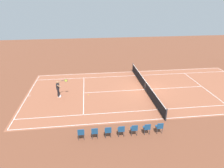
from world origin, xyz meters
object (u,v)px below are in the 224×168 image
spectator_chair_1 (147,128)px  spectator_chair_3 (121,130)px  tennis_player_near (58,88)px  spectator_chair_2 (134,129)px  spectator_chair_4 (108,131)px  spectator_chair_5 (95,132)px  spectator_chair_6 (81,133)px  tennis_net (145,85)px  tennis_ball (89,95)px  spectator_chair_0 (160,127)px

spectator_chair_1 → spectator_chair_3: same height
tennis_player_near → spectator_chair_3: bearing=126.9°
spectator_chair_2 → spectator_chair_4: bearing=0.0°
spectator_chair_4 → spectator_chair_5: size_ratio=1.00×
spectator_chair_1 → spectator_chair_6: same height
tennis_net → spectator_chair_4: bearing=56.9°
spectator_chair_2 → spectator_chair_4: same height
tennis_player_near → spectator_chair_5: bearing=115.5°
spectator_chair_1 → spectator_chair_6: bearing=0.0°
tennis_ball → spectator_chair_0: spectator_chair_0 is taller
tennis_net → spectator_chair_3: (3.77, 7.18, 0.03)m
tennis_player_near → spectator_chair_1: tennis_player_near is taller
spectator_chair_6 → tennis_ball: bearing=-95.0°
spectator_chair_3 → spectator_chair_1: bearing=180.0°
spectator_chair_2 → spectator_chair_5: same height
spectator_chair_3 → spectator_chair_4: 0.91m
spectator_chair_6 → tennis_net: bearing=-132.2°
spectator_chair_4 → spectator_chair_1: bearing=180.0°
tennis_ball → spectator_chair_2: size_ratio=0.08×
spectator_chair_1 → spectator_chair_2: bearing=0.0°
tennis_net → spectator_chair_4: 8.57m
tennis_ball → spectator_chair_4: bearing=100.6°
spectator_chair_1 → tennis_ball: bearing=-59.1°
tennis_player_near → spectator_chair_3: tennis_player_near is taller
spectator_chair_0 → spectator_chair_3: (2.74, 0.00, 0.00)m
spectator_chair_4 → spectator_chair_6: 1.83m
spectator_chair_1 → spectator_chair_3: bearing=0.0°
tennis_ball → spectator_chair_0: (-4.89, 6.64, 0.49)m
spectator_chair_0 → spectator_chair_4: same height
spectator_chair_3 → spectator_chair_6: (2.74, 0.00, 0.00)m
tennis_player_near → spectator_chair_5: size_ratio=1.93×
tennis_player_near → spectator_chair_6: size_ratio=1.93×
spectator_chair_6 → spectator_chair_4: bearing=180.0°
spectator_chair_5 → tennis_net: bearing=-128.0°
spectator_chair_0 → spectator_chair_6: size_ratio=1.00×
tennis_net → tennis_player_near: (8.76, 0.53, 0.44)m
spectator_chair_2 → spectator_chair_3: bearing=0.0°
spectator_chair_5 → spectator_chair_6: bearing=0.0°
tennis_player_near → spectator_chair_0: 10.21m
tennis_ball → spectator_chair_2: 7.33m
spectator_chair_4 → spectator_chair_5: 0.91m
tennis_ball → spectator_chair_5: size_ratio=0.08×
tennis_player_near → spectator_chair_1: bearing=135.7°
spectator_chair_3 → spectator_chair_2: bearing=180.0°
spectator_chair_4 → spectator_chair_6: bearing=0.0°
spectator_chair_6 → spectator_chair_1: bearing=180.0°
spectator_chair_0 → spectator_chair_4: 3.65m
spectator_chair_2 → spectator_chair_4: (1.83, 0.00, 0.00)m
spectator_chair_0 → spectator_chair_6: (5.48, 0.00, 0.00)m
tennis_net → spectator_chair_1: tennis_net is taller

